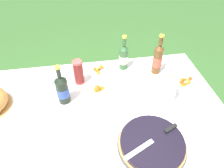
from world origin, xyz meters
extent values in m
cube|color=brown|center=(0.00, 0.00, 0.76)|extent=(1.78, 1.16, 0.03)
cylinder|color=brown|center=(-0.83, 0.52, 0.37)|extent=(0.06, 0.06, 0.74)
cylinder|color=brown|center=(0.83, 0.52, 0.37)|extent=(0.06, 0.06, 0.74)
cube|color=white|center=(0.00, 0.00, 0.78)|extent=(1.79, 1.17, 0.00)
cube|color=white|center=(0.00, 0.58, 0.73)|extent=(1.79, 0.00, 0.10)
cube|color=white|center=(0.89, 0.00, 0.73)|extent=(0.00, 1.17, 0.10)
cylinder|color=#38383D|center=(0.31, -0.28, 0.79)|extent=(0.39, 0.39, 0.02)
cylinder|color=#B78447|center=(0.31, -0.28, 0.81)|extent=(0.38, 0.38, 0.01)
cylinder|color=black|center=(0.31, -0.28, 0.82)|extent=(0.36, 0.36, 0.03)
cube|color=silver|center=(0.22, -0.32, 0.84)|extent=(0.18, 0.10, 0.00)
cube|color=black|center=(0.43, -0.22, 0.85)|extent=(0.09, 0.06, 0.01)
cylinder|color=#E04C47|center=(-0.08, 0.34, 0.83)|extent=(0.07, 0.07, 0.09)
cylinder|color=#E04C47|center=(-0.08, 0.34, 0.84)|extent=(0.07, 0.07, 0.09)
cylinder|color=#E04C47|center=(-0.08, 0.34, 0.85)|extent=(0.07, 0.07, 0.09)
cylinder|color=#E04C47|center=(-0.08, 0.34, 0.87)|extent=(0.07, 0.07, 0.09)
cylinder|color=#E04C47|center=(-0.08, 0.34, 0.88)|extent=(0.07, 0.07, 0.09)
cylinder|color=#E04C47|center=(-0.08, 0.34, 0.89)|extent=(0.07, 0.07, 0.09)
cylinder|color=#E04C47|center=(-0.08, 0.34, 0.91)|extent=(0.07, 0.07, 0.09)
cylinder|color=#E04C47|center=(-0.08, 0.34, 0.92)|extent=(0.07, 0.07, 0.09)
cylinder|color=#E04C47|center=(-0.08, 0.34, 0.93)|extent=(0.07, 0.07, 0.09)
torus|color=#E04C47|center=(-0.08, 0.34, 0.98)|extent=(0.07, 0.07, 0.01)
cylinder|color=#2D562D|center=(0.29, 0.47, 0.87)|extent=(0.07, 0.07, 0.18)
cylinder|color=beige|center=(0.29, 0.47, 0.87)|extent=(0.07, 0.07, 0.07)
cone|color=#2D562D|center=(0.29, 0.47, 0.98)|extent=(0.07, 0.07, 0.04)
cylinder|color=#2D562D|center=(0.29, 0.47, 1.03)|extent=(0.03, 0.03, 0.06)
cylinder|color=gold|center=(0.29, 0.47, 1.07)|extent=(0.03, 0.03, 0.02)
cylinder|color=brown|center=(0.54, 0.37, 0.89)|extent=(0.07, 0.07, 0.22)
cylinder|color=#E54C38|center=(0.54, 0.37, 0.89)|extent=(0.07, 0.07, 0.08)
cone|color=brown|center=(0.54, 0.37, 1.02)|extent=(0.07, 0.07, 0.04)
cylinder|color=brown|center=(0.54, 0.37, 1.07)|extent=(0.03, 0.03, 0.06)
cylinder|color=gold|center=(0.54, 0.37, 1.11)|extent=(0.03, 0.03, 0.02)
cylinder|color=black|center=(-0.19, 0.16, 0.87)|extent=(0.08, 0.08, 0.19)
cylinder|color=#334C93|center=(-0.19, 0.16, 0.87)|extent=(0.08, 0.08, 0.07)
cone|color=black|center=(-0.19, 0.16, 0.98)|extent=(0.08, 0.08, 0.04)
cylinder|color=black|center=(-0.19, 0.16, 1.04)|extent=(0.03, 0.03, 0.06)
cylinder|color=gold|center=(-0.19, 0.16, 1.08)|extent=(0.03, 0.03, 0.02)
cylinder|color=white|center=(0.04, 0.22, 0.79)|extent=(0.19, 0.19, 0.01)
torus|color=white|center=(0.04, 0.22, 0.79)|extent=(0.19, 0.19, 0.01)
cone|color=#AA630A|center=(0.05, 0.21, 0.80)|extent=(0.03, 0.03, 0.03)
cone|color=#CB6617|center=(0.04, 0.21, 0.81)|extent=(0.04, 0.04, 0.04)
cone|color=#B96220|center=(0.04, 0.22, 0.81)|extent=(0.04, 0.04, 0.04)
cone|color=#B45D16|center=(0.05, 0.21, 0.80)|extent=(0.04, 0.04, 0.03)
cone|color=#CE560F|center=(0.04, 0.22, 0.80)|extent=(0.05, 0.04, 0.03)
cone|color=#C9671C|center=(0.08, 0.23, 0.80)|extent=(0.05, 0.05, 0.05)
cone|color=#B25219|center=(0.04, 0.22, 0.81)|extent=(0.05, 0.05, 0.03)
cone|color=#C8510A|center=(0.06, 0.24, 0.81)|extent=(0.03, 0.03, 0.03)
cone|color=#B7450A|center=(0.06, 0.22, 0.80)|extent=(0.05, 0.05, 0.04)
cone|color=#AE5E1C|center=(0.05, 0.24, 0.82)|extent=(0.06, 0.06, 0.02)
cone|color=#AE640B|center=(0.05, 0.24, 0.81)|extent=(0.05, 0.05, 0.03)
cylinder|color=white|center=(0.74, 0.19, 0.79)|extent=(0.22, 0.22, 0.01)
torus|color=white|center=(0.74, 0.19, 0.79)|extent=(0.22, 0.22, 0.01)
cone|color=#C66D10|center=(0.76, 0.19, 0.80)|extent=(0.04, 0.04, 0.03)
cone|color=#A75417|center=(0.70, 0.17, 0.81)|extent=(0.04, 0.04, 0.03)
cone|color=#B85D0A|center=(0.74, 0.19, 0.81)|extent=(0.05, 0.05, 0.03)
cone|color=#CA6D20|center=(0.74, 0.18, 0.81)|extent=(0.05, 0.05, 0.04)
cone|color=#A86514|center=(0.68, 0.17, 0.80)|extent=(0.05, 0.05, 0.04)
cone|color=#AA4716|center=(0.77, 0.22, 0.81)|extent=(0.04, 0.03, 0.03)
cone|color=#C64D0E|center=(0.71, 0.22, 0.81)|extent=(0.05, 0.05, 0.03)
cone|color=#A9420C|center=(0.69, 0.21, 0.81)|extent=(0.04, 0.04, 0.03)
cone|color=#B5681F|center=(0.74, 0.18, 0.81)|extent=(0.05, 0.05, 0.04)
cone|color=#CC640E|center=(0.73, 0.23, 0.80)|extent=(0.04, 0.04, 0.04)
cone|color=#B4531F|center=(0.74, 0.19, 0.80)|extent=(0.03, 0.03, 0.04)
cylinder|color=white|center=(0.08, 0.44, 0.79)|extent=(0.20, 0.20, 0.01)
torus|color=white|center=(0.08, 0.44, 0.79)|extent=(0.19, 0.19, 0.01)
cone|color=#C67112|center=(0.08, 0.41, 0.81)|extent=(0.06, 0.06, 0.05)
cone|color=#D06721|center=(0.09, 0.47, 0.80)|extent=(0.04, 0.04, 0.04)
cone|color=#B66D1B|center=(0.11, 0.49, 0.82)|extent=(0.04, 0.04, 0.02)
cone|color=#B75A0D|center=(0.08, 0.44, 0.80)|extent=(0.05, 0.05, 0.04)
cone|color=#AD500B|center=(0.12, 0.48, 0.80)|extent=(0.03, 0.03, 0.03)
cone|color=#AC6B17|center=(0.07, 0.45, 0.81)|extent=(0.04, 0.04, 0.04)
cone|color=#BE6912|center=(0.07, 0.44, 0.81)|extent=(0.05, 0.05, 0.03)
cone|color=#BD541C|center=(0.05, 0.45, 0.81)|extent=(0.04, 0.04, 0.04)
cone|color=#B46310|center=(0.11, 0.48, 0.81)|extent=(0.04, 0.05, 0.03)
cylinder|color=white|center=(0.52, 0.07, 0.88)|extent=(0.11, 0.11, 0.20)
cylinder|color=#9E7A56|center=(0.52, 0.07, 0.98)|extent=(0.04, 0.04, 0.00)
camera|label=1|loc=(-0.01, -0.83, 1.81)|focal=32.00mm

